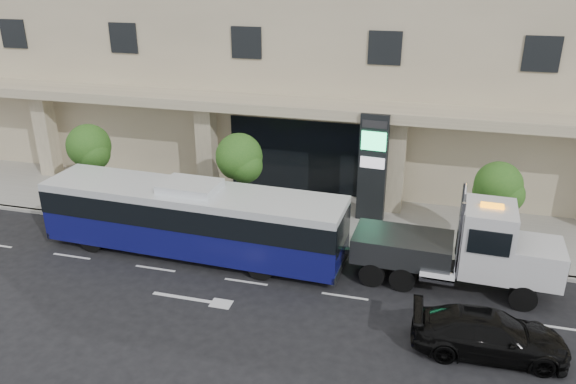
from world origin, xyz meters
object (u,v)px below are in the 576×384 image
black_sedan (489,334)px  signage_pylon (373,167)px  city_bus (192,218)px  tow_truck (464,250)px

black_sedan → signage_pylon: signage_pylon is taller
city_bus → signage_pylon: 8.79m
city_bus → black_sedan: city_bus is taller
signage_pylon → city_bus: bearing=-139.0°
tow_truck → black_sedan: tow_truck is taller
city_bus → black_sedan: 12.62m
tow_truck → black_sedan: size_ratio=1.78×
black_sedan → signage_pylon: 10.46m
black_sedan → tow_truck: bearing=9.1°
black_sedan → signage_pylon: size_ratio=0.94×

